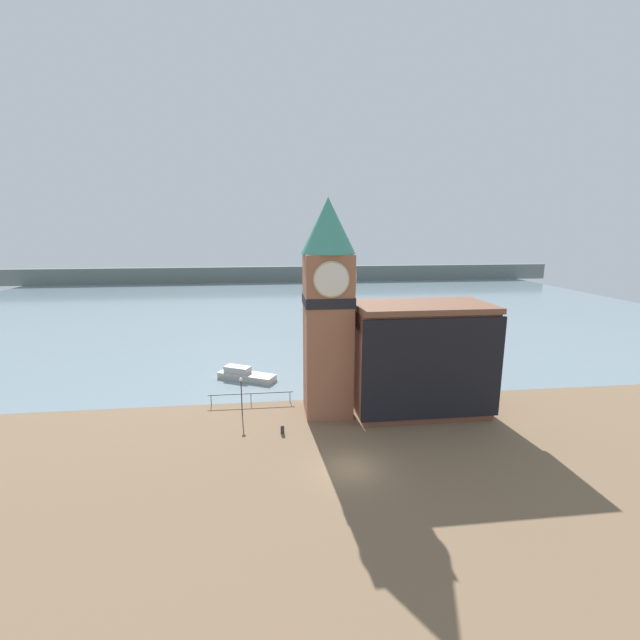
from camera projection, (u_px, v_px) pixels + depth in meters
ground_plane at (351, 468)px, 30.92m from camera, size 160.00×160.00×0.00m
water at (293, 302)px, 101.74m from camera, size 160.00×120.00×0.00m
far_shoreline at (286, 274)px, 140.07m from camera, size 180.00×3.00×5.00m
pier_railing at (251, 395)px, 42.15m from camera, size 8.31×0.08×1.09m
clock_tower at (328, 303)px, 38.36m from camera, size 4.83×4.83×19.62m
pier_building at (420, 358)px, 39.84m from camera, size 12.52×6.88×10.30m
boat_near at (245, 375)px, 49.19m from camera, size 6.85×4.88×1.40m
mooring_bollard_near at (282, 429)px, 36.10m from camera, size 0.34×0.34×0.71m
lamp_post at (241, 389)px, 39.31m from camera, size 0.32×0.32×3.60m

